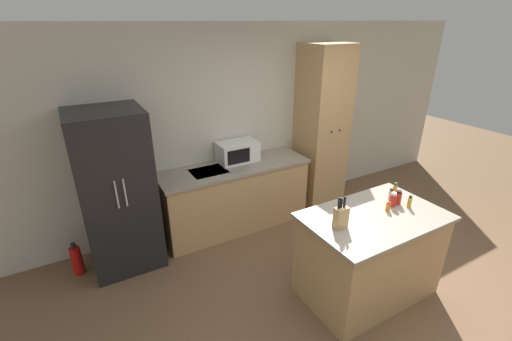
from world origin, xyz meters
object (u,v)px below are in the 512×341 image
Objects in this scene: knife_block at (341,217)px; spice_bottle_amber_oil at (391,195)px; spice_bottle_orange_cap at (395,191)px; spice_bottle_tall_dark at (393,200)px; spice_bottle_short_red at (410,202)px; refrigerator at (117,192)px; microwave at (237,152)px; spice_bottle_pale_salt at (398,198)px; fire_extinguisher at (77,260)px; pantry_cabinet at (321,129)px; spice_bottle_green_herb at (388,207)px.

knife_block is 2.50× the size of spice_bottle_amber_oil.
spice_bottle_tall_dark is at bearing -143.92° from spice_bottle_orange_cap.
refrigerator is at bearing 143.70° from spice_bottle_short_red.
refrigerator is at bearing 147.32° from spice_bottle_orange_cap.
spice_bottle_amber_oil is at bearing 47.82° from spice_bottle_tall_dark.
microwave is at bearing 116.03° from spice_bottle_amber_oil.
fire_extinguisher is (-2.94, 1.71, -0.81)m from spice_bottle_pale_salt.
pantry_cabinet is at bearing 1.31° from refrigerator.
spice_bottle_orange_cap reaches higher than spice_bottle_pale_salt.
knife_block reaches higher than fire_extinguisher.
spice_bottle_tall_dark is 3.43m from fire_extinguisher.
knife_block is at bearing -124.64° from pantry_cabinet.
knife_block is at bearing -88.17° from microwave.
spice_bottle_pale_salt is at bearing 111.64° from spice_bottle_short_red.
microwave reaches higher than fire_extinguisher.
spice_bottle_green_herb is 0.31m from spice_bottle_orange_cap.
spice_bottle_short_red is 3.58m from fire_extinguisher.
microwave reaches higher than spice_bottle_tall_dark.
spice_bottle_amber_oil is 1.33× the size of spice_bottle_green_herb.
knife_block is at bearing -47.18° from refrigerator.
spice_bottle_amber_oil reaches higher than spice_bottle_green_herb.
spice_bottle_orange_cap is at bearing -28.07° from fire_extinguisher.
spice_bottle_green_herb is at bearing -149.87° from spice_bottle_orange_cap.
spice_bottle_orange_cap is at bearing 10.82° from spice_bottle_amber_oil.
spice_bottle_tall_dark is 0.16m from spice_bottle_short_red.
refrigerator is 2.95m from spice_bottle_pale_salt.
spice_bottle_short_red is 0.21m from spice_bottle_orange_cap.
refrigerator is 2.95m from spice_bottle_orange_cap.
pantry_cabinet is 4.51× the size of microwave.
pantry_cabinet is 25.20× the size of spice_bottle_green_herb.
spice_bottle_orange_cap is (0.03, 0.21, 0.02)m from spice_bottle_short_red.
spice_bottle_short_red is at bearing -4.18° from knife_block.
spice_bottle_tall_dark is at bearing 140.91° from spice_bottle_short_red.
knife_block reaches higher than spice_bottle_short_red.
refrigerator is 0.90m from fire_extinguisher.
fire_extinguisher is (-2.08, -0.16, -0.84)m from microwave.
fire_extinguisher is (-3.39, -0.05, -0.99)m from pantry_cabinet.
microwave is at bearing 112.55° from spice_bottle_tall_dark.
pantry_cabinet reaches higher than spice_bottle_pale_salt.
pantry_cabinet is 13.67× the size of spice_bottle_orange_cap.
spice_bottle_tall_dark reaches higher than spice_bottle_amber_oil.
spice_bottle_green_herb is (2.21, -1.75, 0.06)m from refrigerator.
spice_bottle_short_red is at bearing -102.34° from pantry_cabinet.
spice_bottle_amber_oil is at bearing -63.97° from microwave.
refrigerator is 12.34× the size of spice_bottle_tall_dark.
spice_bottle_green_herb is at bearing -158.89° from spice_bottle_tall_dark.
refrigerator reaches higher than spice_bottle_green_herb.
microwave is 1.30× the size of fire_extinguisher.
spice_bottle_short_red is (0.84, -0.06, -0.05)m from knife_block.
spice_bottle_orange_cap is (0.15, 0.11, 0.01)m from spice_bottle_tall_dark.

